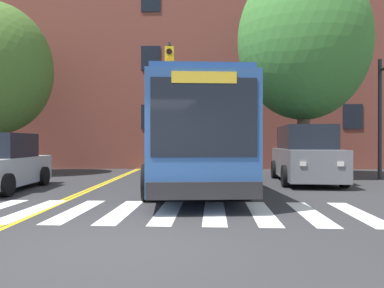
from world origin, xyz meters
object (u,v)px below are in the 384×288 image
at_px(city_bus, 190,136).
at_px(car_grey_far_lane, 305,155).
at_px(traffic_light_overhead, 169,90).
at_px(street_tree_curbside_large, 304,41).

xyz_separation_m(city_bus, car_grey_far_lane, (4.38, 0.97, -0.73)).
bearing_deg(city_bus, traffic_light_overhead, 110.43).
height_order(car_grey_far_lane, street_tree_curbside_large, street_tree_curbside_large).
bearing_deg(street_tree_curbside_large, city_bus, -148.12).
relative_size(car_grey_far_lane, street_tree_curbside_large, 0.56).
bearing_deg(street_tree_curbside_large, car_grey_far_lane, -103.57).
relative_size(car_grey_far_lane, traffic_light_overhead, 0.94).
bearing_deg(traffic_light_overhead, street_tree_curbside_large, 4.13).
height_order(city_bus, street_tree_curbside_large, street_tree_curbside_large).
distance_m(city_bus, street_tree_curbside_large, 7.11).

